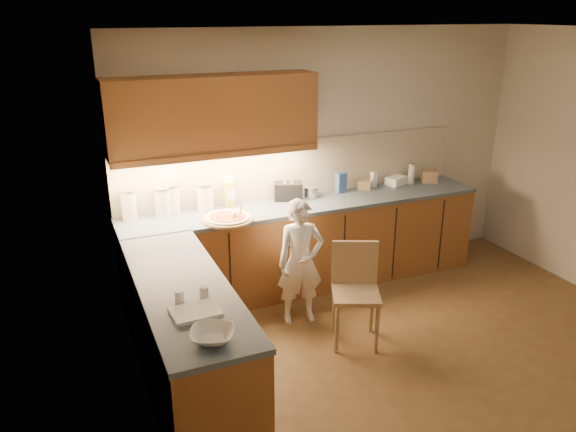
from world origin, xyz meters
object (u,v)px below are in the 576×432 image
Objects in this scene: pizza_on_board at (228,218)px; oil_jug at (230,193)px; toaster at (288,191)px; child at (300,262)px; wooden_chair at (355,286)px.

pizza_on_board is 0.41m from oil_jug.
pizza_on_board and toaster have the same top height.
oil_jug reaches higher than toaster.
child is 0.91m from toaster.
oil_jug reaches higher than pizza_on_board.
oil_jug is 0.94× the size of toaster.
pizza_on_board is 0.82m from toaster.
child is (0.54, -0.45, -0.35)m from pizza_on_board.
child is 3.93× the size of oil_jug.
wooden_chair is at bearing -47.53° from pizza_on_board.
child is 3.68× the size of toaster.
pizza_on_board is at bearing 149.15° from child.
toaster is (-0.09, 1.26, 0.50)m from wooden_chair.
wooden_chair is (0.84, -0.92, -0.43)m from pizza_on_board.
wooden_chair is 1.35m from toaster.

